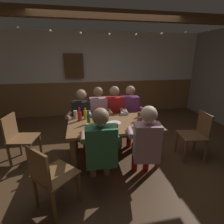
{
  "coord_description": "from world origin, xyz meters",
  "views": [
    {
      "loc": [
        -0.53,
        -2.59,
        1.82
      ],
      "look_at": [
        0.0,
        0.19,
        0.89
      ],
      "focal_mm": 26.81,
      "sensor_mm": 36.0,
      "label": 1
    }
  ],
  "objects_px": {
    "chair_empty_near_right": "(196,134)",
    "chair_empty_far_end": "(19,137)",
    "plate_0": "(115,123)",
    "bottle_3": "(80,116)",
    "condiment_caddy": "(124,113)",
    "person_0": "(82,115)",
    "person_3": "(131,112)",
    "table_candle": "(103,117)",
    "bottle_1": "(85,114)",
    "bottle_2": "(89,119)",
    "pint_glass_1": "(75,115)",
    "person_5": "(145,143)",
    "pint_glass_0": "(139,114)",
    "pint_glass_5": "(115,128)",
    "pint_glass_8": "(140,116)",
    "pint_glass_3": "(108,126)",
    "chair_empty_near_left": "(50,176)",
    "wall_dart_cabinet": "(74,66)",
    "pint_glass_4": "(152,121)",
    "person_2": "(114,113)",
    "bottle_0": "(146,118)",
    "person_4": "(101,147)",
    "pint_glass_6": "(140,121)",
    "dining_table": "(113,128)",
    "pint_glass_7": "(88,127)",
    "pint_glass_2": "(99,117)",
    "person_1": "(99,114)"
  },
  "relations": [
    {
      "from": "chair_empty_near_right",
      "to": "chair_empty_far_end",
      "type": "distance_m",
      "value": 3.21
    },
    {
      "from": "plate_0",
      "to": "bottle_3",
      "type": "distance_m",
      "value": 0.64
    },
    {
      "from": "condiment_caddy",
      "to": "person_0",
      "type": "bearing_deg",
      "value": 160.09
    },
    {
      "from": "person_3",
      "to": "table_candle",
      "type": "xyz_separation_m",
      "value": [
        -0.68,
        -0.46,
        0.1
      ]
    },
    {
      "from": "bottle_1",
      "to": "bottle_2",
      "type": "relative_size",
      "value": 0.93
    },
    {
      "from": "bottle_1",
      "to": "pint_glass_1",
      "type": "distance_m",
      "value": 0.19
    },
    {
      "from": "person_5",
      "to": "pint_glass_0",
      "type": "relative_size",
      "value": 11.51
    },
    {
      "from": "bottle_2",
      "to": "pint_glass_5",
      "type": "relative_size",
      "value": 1.76
    },
    {
      "from": "chair_empty_near_right",
      "to": "pint_glass_8",
      "type": "height_order",
      "value": "pint_glass_8"
    },
    {
      "from": "chair_empty_near_right",
      "to": "pint_glass_3",
      "type": "distance_m",
      "value": 1.68
    },
    {
      "from": "person_0",
      "to": "person_5",
      "type": "height_order",
      "value": "person_5"
    },
    {
      "from": "person_0",
      "to": "condiment_caddy",
      "type": "distance_m",
      "value": 0.9
    },
    {
      "from": "person_0",
      "to": "chair_empty_near_left",
      "type": "distance_m",
      "value": 1.65
    },
    {
      "from": "table_candle",
      "to": "wall_dart_cabinet",
      "type": "bearing_deg",
      "value": 102.11
    },
    {
      "from": "bottle_1",
      "to": "pint_glass_4",
      "type": "distance_m",
      "value": 1.2
    },
    {
      "from": "person_2",
      "to": "chair_empty_near_left",
      "type": "xyz_separation_m",
      "value": [
        -1.11,
        -1.58,
        -0.2
      ]
    },
    {
      "from": "person_2",
      "to": "bottle_1",
      "type": "distance_m",
      "value": 0.75
    },
    {
      "from": "pint_glass_8",
      "to": "bottle_0",
      "type": "bearing_deg",
      "value": -54.91
    },
    {
      "from": "person_4",
      "to": "chair_empty_near_right",
      "type": "xyz_separation_m",
      "value": [
        1.83,
        0.48,
        -0.21
      ]
    },
    {
      "from": "pint_glass_0",
      "to": "pint_glass_5",
      "type": "distance_m",
      "value": 0.81
    },
    {
      "from": "pint_glass_4",
      "to": "person_0",
      "type": "bearing_deg",
      "value": 142.08
    },
    {
      "from": "chair_empty_near_right",
      "to": "condiment_caddy",
      "type": "distance_m",
      "value": 1.38
    },
    {
      "from": "bottle_3",
      "to": "pint_glass_4",
      "type": "relative_size",
      "value": 1.61
    },
    {
      "from": "person_3",
      "to": "pint_glass_6",
      "type": "height_order",
      "value": "person_3"
    },
    {
      "from": "dining_table",
      "to": "pint_glass_5",
      "type": "height_order",
      "value": "pint_glass_5"
    },
    {
      "from": "bottle_3",
      "to": "plate_0",
      "type": "bearing_deg",
      "value": -22.95
    },
    {
      "from": "chair_empty_near_left",
      "to": "dining_table",
      "type": "bearing_deg",
      "value": 90.0
    },
    {
      "from": "person_3",
      "to": "chair_empty_far_end",
      "type": "height_order",
      "value": "person_3"
    },
    {
      "from": "person_4",
      "to": "bottle_0",
      "type": "xyz_separation_m",
      "value": [
        0.88,
        0.6,
        0.13
      ]
    },
    {
      "from": "condiment_caddy",
      "to": "pint_glass_7",
      "type": "distance_m",
      "value": 0.97
    },
    {
      "from": "chair_empty_far_end",
      "to": "pint_glass_5",
      "type": "bearing_deg",
      "value": 77.44
    },
    {
      "from": "chair_empty_near_left",
      "to": "pint_glass_6",
      "type": "height_order",
      "value": "chair_empty_near_left"
    },
    {
      "from": "bottle_0",
      "to": "person_4",
      "type": "bearing_deg",
      "value": -145.75
    },
    {
      "from": "pint_glass_2",
      "to": "pint_glass_4",
      "type": "height_order",
      "value": "pint_glass_4"
    },
    {
      "from": "pint_glass_1",
      "to": "pint_glass_5",
      "type": "xyz_separation_m",
      "value": [
        0.61,
        -0.73,
        -0.01
      ]
    },
    {
      "from": "person_0",
      "to": "pint_glass_1",
      "type": "height_order",
      "value": "person_0"
    },
    {
      "from": "chair_empty_near_left",
      "to": "bottle_3",
      "type": "xyz_separation_m",
      "value": [
        0.38,
        1.12,
        0.35
      ]
    },
    {
      "from": "chair_empty_near_right",
      "to": "pint_glass_0",
      "type": "relative_size",
      "value": 8.2
    },
    {
      "from": "bottle_3",
      "to": "pint_glass_8",
      "type": "xyz_separation_m",
      "value": [
        1.06,
        -0.19,
        -0.02
      ]
    },
    {
      "from": "pint_glass_0",
      "to": "person_0",
      "type": "bearing_deg",
      "value": 155.33
    },
    {
      "from": "chair_empty_far_end",
      "to": "table_candle",
      "type": "relative_size",
      "value": 11.0
    },
    {
      "from": "bottle_0",
      "to": "pint_glass_7",
      "type": "relative_size",
      "value": 1.95
    },
    {
      "from": "person_1",
      "to": "pint_glass_3",
      "type": "distance_m",
      "value": 0.93
    },
    {
      "from": "wall_dart_cabinet",
      "to": "pint_glass_4",
      "type": "bearing_deg",
      "value": -65.57
    },
    {
      "from": "pint_glass_0",
      "to": "pint_glass_6",
      "type": "bearing_deg",
      "value": -107.69
    },
    {
      "from": "person_2",
      "to": "pint_glass_2",
      "type": "xyz_separation_m",
      "value": [
        -0.39,
        -0.57,
        0.13
      ]
    },
    {
      "from": "person_3",
      "to": "chair_empty_far_end",
      "type": "xyz_separation_m",
      "value": [
        -2.17,
        -0.4,
        -0.2
      ]
    },
    {
      "from": "chair_empty_far_end",
      "to": "bottle_1",
      "type": "height_order",
      "value": "bottle_1"
    },
    {
      "from": "pint_glass_3",
      "to": "pint_glass_8",
      "type": "height_order",
      "value": "pint_glass_8"
    },
    {
      "from": "pint_glass_1",
      "to": "chair_empty_far_end",
      "type": "bearing_deg",
      "value": -175.52
    }
  ]
}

